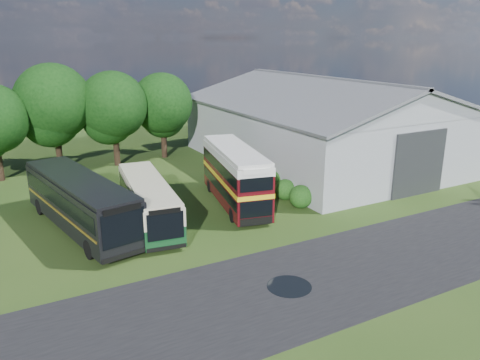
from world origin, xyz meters
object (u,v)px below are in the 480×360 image
storage_shed (321,119)px  bus_maroon_double (235,177)px  bus_dark_single (80,202)px  bus_green_single (148,201)px

storage_shed → bus_maroon_double: 15.28m
bus_dark_single → storage_shed: bearing=5.1°
bus_green_single → bus_dark_single: size_ratio=0.83×
bus_green_single → bus_maroon_double: 6.65m
bus_maroon_double → bus_dark_single: size_ratio=0.80×
storage_shed → bus_dark_single: storage_shed is taller
storage_shed → bus_maroon_double: bearing=-151.3°
bus_dark_single → bus_green_single: bearing=-24.1°
storage_shed → bus_green_single: (-19.89, -7.72, -2.65)m
storage_shed → bus_maroon_double: (-13.28, -7.26, -2.06)m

